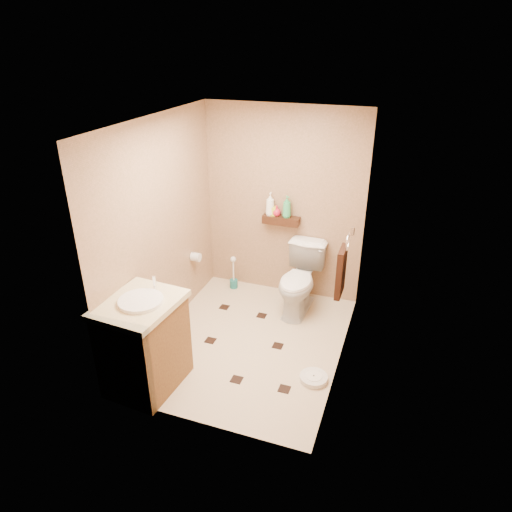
% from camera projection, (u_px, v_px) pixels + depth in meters
% --- Properties ---
extents(ground, '(2.50, 2.50, 0.00)m').
position_uv_depth(ground, '(249.00, 342.00, 5.09)').
color(ground, '#CAAE94').
rests_on(ground, ground).
extents(wall_back, '(2.00, 0.04, 2.40)m').
position_uv_depth(wall_back, '(283.00, 204.00, 5.62)').
color(wall_back, '#A1795C').
rests_on(wall_back, ground).
extents(wall_front, '(2.00, 0.04, 2.40)m').
position_uv_depth(wall_front, '(192.00, 308.00, 3.50)').
color(wall_front, '#A1795C').
rests_on(wall_front, ground).
extents(wall_left, '(0.04, 2.50, 2.40)m').
position_uv_depth(wall_left, '(160.00, 231.00, 4.86)').
color(wall_left, '#A1795C').
rests_on(wall_left, ground).
extents(wall_right, '(0.04, 2.50, 2.40)m').
position_uv_depth(wall_right, '(348.00, 259.00, 4.26)').
color(wall_right, '#A1795C').
rests_on(wall_right, ground).
extents(ceiling, '(2.00, 2.50, 0.02)m').
position_uv_depth(ceiling, '(247.00, 121.00, 4.04)').
color(ceiling, white).
rests_on(ceiling, wall_back).
extents(wall_shelf, '(0.46, 0.14, 0.10)m').
position_uv_depth(wall_shelf, '(281.00, 220.00, 5.63)').
color(wall_shelf, '#381C0F').
rests_on(wall_shelf, wall_back).
extents(floor_accents, '(1.23, 1.30, 0.01)m').
position_uv_depth(floor_accents, '(248.00, 343.00, 5.06)').
color(floor_accents, black).
rests_on(floor_accents, ground).
extents(toilet, '(0.49, 0.82, 0.82)m').
position_uv_depth(toilet, '(300.00, 280.00, 5.51)').
color(toilet, white).
rests_on(toilet, ground).
extents(vanity, '(0.68, 0.81, 1.07)m').
position_uv_depth(vanity, '(144.00, 343.00, 4.28)').
color(vanity, brown).
rests_on(vanity, ground).
extents(bathroom_scale, '(0.36, 0.36, 0.06)m').
position_uv_depth(bathroom_scale, '(314.00, 378.00, 4.51)').
color(bathroom_scale, silver).
rests_on(bathroom_scale, ground).
extents(toilet_brush, '(0.11, 0.11, 0.46)m').
position_uv_depth(toilet_brush, '(234.00, 277.00, 6.11)').
color(toilet_brush, '#1A696B').
rests_on(toilet_brush, ground).
extents(towel_ring, '(0.12, 0.30, 0.76)m').
position_uv_depth(towel_ring, '(342.00, 270.00, 4.61)').
color(towel_ring, silver).
rests_on(towel_ring, wall_right).
extents(toilet_paper, '(0.12, 0.11, 0.12)m').
position_uv_depth(toilet_paper, '(196.00, 257.00, 5.66)').
color(toilet_paper, silver).
rests_on(toilet_paper, wall_left).
extents(bottle_a, '(0.12, 0.12, 0.28)m').
position_uv_depth(bottle_a, '(270.00, 204.00, 5.59)').
color(bottle_a, white).
rests_on(bottle_a, wall_shelf).
extents(bottle_b, '(0.09, 0.09, 0.17)m').
position_uv_depth(bottle_b, '(273.00, 209.00, 5.61)').
color(bottle_b, '#C7D32C').
rests_on(bottle_b, wall_shelf).
extents(bottle_c, '(0.11, 0.11, 0.13)m').
position_uv_depth(bottle_c, '(277.00, 211.00, 5.60)').
color(bottle_c, red).
rests_on(bottle_c, wall_shelf).
extents(bottle_d, '(0.15, 0.15, 0.27)m').
position_uv_depth(bottle_d, '(287.00, 207.00, 5.53)').
color(bottle_d, '#36A25F').
rests_on(bottle_d, wall_shelf).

